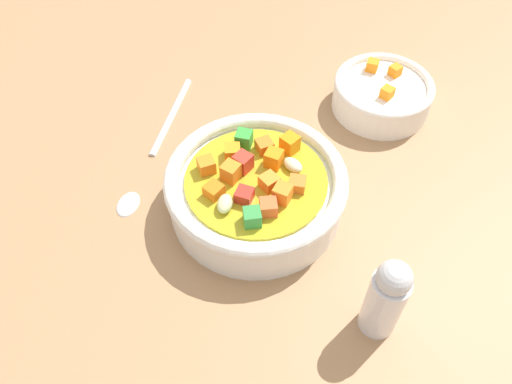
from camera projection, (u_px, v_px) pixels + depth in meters
ground_plane at (256, 212)px, 54.37cm from camera, size 140.00×140.00×2.00cm
soup_bowl_main at (256, 189)px, 51.38cm from camera, size 18.22×18.22×6.24cm
spoon at (154, 148)px, 58.34cm from camera, size 5.13×22.29×0.86cm
side_bowl_small at (382, 94)px, 61.61cm from camera, size 11.84×11.84×4.67cm
pepper_shaker at (386, 298)px, 41.78cm from camera, size 3.22×3.22×9.43cm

